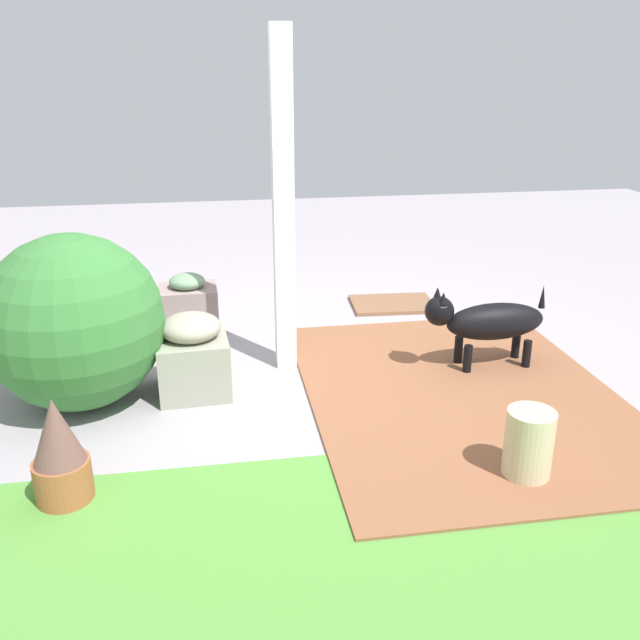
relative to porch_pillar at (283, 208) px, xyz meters
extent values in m
plane|color=#9E949C|center=(-0.17, 0.13, -1.03)|extent=(12.00, 12.00, 0.00)
cube|color=brown|center=(-0.97, 0.61, -1.02)|extent=(1.80, 2.40, 0.02)
cube|color=white|center=(0.00, 0.00, 0.00)|extent=(0.12, 0.12, 2.05)
cube|color=gray|center=(0.63, -0.72, -0.86)|extent=(0.42, 0.35, 0.33)
ellipsoid|color=gray|center=(0.63, -0.72, -0.65)|extent=(0.26, 0.26, 0.12)
cube|color=gray|center=(0.59, 0.29, -0.85)|extent=(0.43, 0.46, 0.35)
ellipsoid|color=#9E9282|center=(0.59, 0.29, -0.62)|extent=(0.35, 0.35, 0.16)
sphere|color=#357333|center=(1.21, 0.34, -0.53)|extent=(0.99, 0.99, 0.99)
cylinder|color=#A15832|center=(1.15, 1.30, -0.93)|extent=(0.25, 0.25, 0.20)
cone|color=brown|center=(1.15, 1.30, -0.68)|extent=(0.23, 0.23, 0.31)
cylinder|color=#C57842|center=(1.79, -0.39, -0.92)|extent=(0.31, 0.31, 0.22)
ellipsoid|color=#3D7D3B|center=(1.79, -0.39, -0.68)|extent=(0.48, 0.48, 0.29)
cylinder|color=#B76343|center=(1.35, -0.63, -0.91)|extent=(0.20, 0.20, 0.23)
cylinder|color=#356126|center=(1.35, -0.63, -0.57)|extent=(0.11, 0.11, 0.45)
ellipsoid|color=black|center=(-1.31, 0.25, -0.71)|extent=(0.65, 0.24, 0.24)
sphere|color=black|center=(-0.93, 0.27, -0.62)|extent=(0.18, 0.18, 0.18)
cone|color=black|center=(-0.93, 0.32, -0.52)|extent=(0.05, 0.05, 0.08)
cone|color=black|center=(-0.93, 0.22, -0.52)|extent=(0.05, 0.05, 0.08)
cylinder|color=black|center=(-1.11, 0.34, -0.93)|extent=(0.05, 0.05, 0.19)
cylinder|color=black|center=(-1.10, 0.18, -0.93)|extent=(0.05, 0.05, 0.19)
cylinder|color=black|center=(-1.51, 0.32, -0.93)|extent=(0.05, 0.05, 0.19)
cylinder|color=black|center=(-1.50, 0.17, -0.93)|extent=(0.05, 0.05, 0.19)
cone|color=black|center=(-1.61, 0.24, -0.57)|extent=(0.04, 0.04, 0.15)
cylinder|color=beige|center=(-0.96, 1.47, -0.85)|extent=(0.23, 0.23, 0.35)
cube|color=brown|center=(-0.99, -1.01, -1.01)|extent=(0.68, 0.50, 0.03)
camera|label=1|loc=(0.45, 4.02, 0.80)|focal=38.00mm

